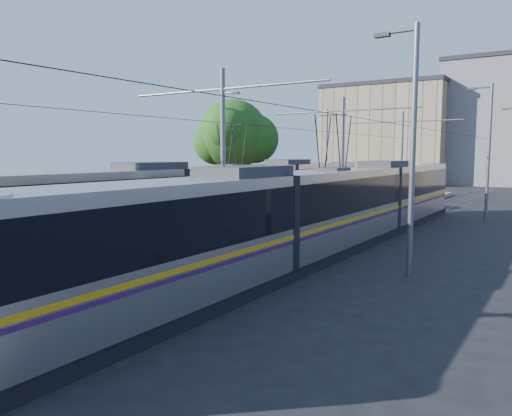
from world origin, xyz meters
The scene contains 12 objects.
ground centered at (0.00, 0.00, 0.00)m, with size 160.00×160.00×0.00m, color black.
platform centered at (0.00, 17.00, 0.15)m, with size 4.00×50.00×0.30m, color gray.
tactile_strip_left centered at (-1.45, 17.00, 0.30)m, with size 0.70×50.00×0.01m, color gray.
tactile_strip_right centered at (1.45, 17.00, 0.30)m, with size 0.70×50.00×0.01m, color gray.
rails centered at (0.00, 17.00, 0.02)m, with size 8.71×70.00×0.03m.
tram_left centered at (-3.60, 13.70, 1.71)m, with size 2.43×30.46×5.50m.
tram_right centered at (3.60, 10.55, 1.86)m, with size 2.43×31.66×5.50m.
catenary centered at (0.00, 14.15, 4.52)m, with size 9.20×70.00×7.00m.
street_lamps centered at (0.00, 21.00, 4.18)m, with size 15.18×38.22×8.00m.
shelter centered at (0.02, 11.97, 1.67)m, with size 0.90×1.28×2.61m.
tree centered at (-7.77, 20.29, 5.18)m, with size 5.27×4.88×7.66m.
building_left centered at (-10.00, 60.00, 6.60)m, with size 16.32×12.24×13.18m.
Camera 1 is at (11.93, -8.09, 3.97)m, focal length 35.00 mm.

